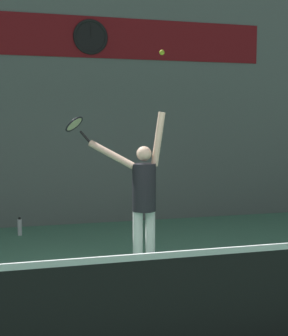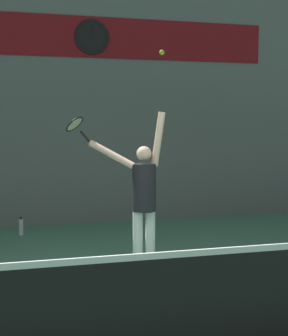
{
  "view_description": "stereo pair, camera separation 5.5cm",
  "coord_description": "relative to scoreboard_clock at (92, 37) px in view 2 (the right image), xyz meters",
  "views": [
    {
      "loc": [
        -1.18,
        -4.3,
        1.92
      ],
      "look_at": [
        0.35,
        1.5,
        1.35
      ],
      "focal_mm": 50.0,
      "sensor_mm": 36.0,
      "label": 1
    },
    {
      "loc": [
        -1.12,
        -4.31,
        1.92
      ],
      "look_at": [
        0.35,
        1.5,
        1.35
      ],
      "focal_mm": 50.0,
      "sensor_mm": 36.0,
      "label": 2
    }
  ],
  "objects": [
    {
      "name": "sponsor_banner",
      "position": [
        -0.13,
        0.02,
        -0.0
      ],
      "size": [
        7.08,
        0.02,
        0.76
      ],
      "color": "maroon"
    },
    {
      "name": "scoreboard_clock",
      "position": [
        0.0,
        0.0,
        0.0
      ],
      "size": [
        0.65,
        0.06,
        0.65
      ],
      "color": "black"
    },
    {
      "name": "back_wall",
      "position": [
        -0.13,
        0.08,
        -1.02
      ],
      "size": [
        18.0,
        0.1,
        5.0
      ],
      "color": "slate",
      "rests_on": "ground_plane"
    },
    {
      "name": "tennis_ball",
      "position": [
        0.44,
        -3.12,
        -0.71
      ],
      "size": [
        0.07,
        0.07,
        0.07
      ],
      "color": "#CCDB2D"
    },
    {
      "name": "court_net",
      "position": [
        -0.13,
        -5.53,
        -3.02
      ],
      "size": [
        9.05,
        0.07,
        1.06
      ],
      "color": "#333333",
      "rests_on": "ground_plane"
    },
    {
      "name": "tennis_racket",
      "position": [
        -0.59,
        -2.49,
        -1.63
      ],
      "size": [
        0.39,
        0.36,
        0.37
      ],
      "color": "black"
    },
    {
      "name": "ground_plane",
      "position": [
        -0.13,
        -4.53,
        -3.52
      ],
      "size": [
        18.0,
        18.0,
        0.0
      ],
      "primitive_type": "plane",
      "color": "#4C8C6B"
    },
    {
      "name": "tennis_player",
      "position": [
        0.22,
        -3.02,
        -2.52
      ],
      "size": [
        0.96,
        0.6,
        2.07
      ],
      "color": "white",
      "rests_on": "ground_plane"
    },
    {
      "name": "water_bottle",
      "position": [
        -1.36,
        -0.65,
        -3.37
      ],
      "size": [
        0.07,
        0.07,
        0.32
      ],
      "color": "silver",
      "rests_on": "ground_plane"
    }
  ]
}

